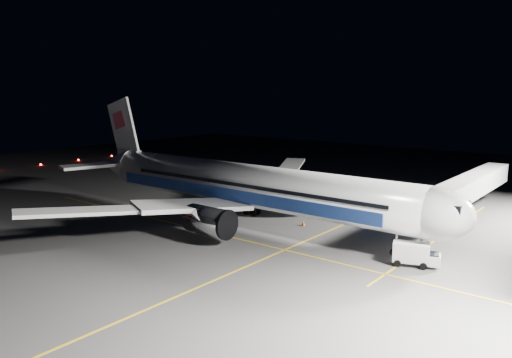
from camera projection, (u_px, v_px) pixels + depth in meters
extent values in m
plane|color=#4C4C4F|center=(249.00, 224.00, 66.64)|extent=(200.00, 200.00, 0.00)
cube|color=gold|center=(313.00, 238.00, 60.53)|extent=(0.25, 80.00, 0.01)
cube|color=gold|center=(219.00, 234.00, 62.01)|extent=(70.00, 0.25, 0.01)
cube|color=gold|center=(440.00, 237.00, 60.91)|extent=(0.25, 40.00, 0.01)
cylinder|color=silver|center=(249.00, 185.00, 65.70)|extent=(48.00, 5.60, 5.60)
ellipsoid|color=silver|center=(431.00, 213.00, 51.04)|extent=(8.96, 5.60, 5.60)
cube|color=black|center=(454.00, 207.00, 49.46)|extent=(2.20, 3.40, 0.90)
cone|color=silver|center=(117.00, 164.00, 83.07)|extent=(9.00, 5.49, 5.49)
cube|color=navy|center=(256.00, 188.00, 68.62)|extent=(42.24, 0.25, 1.50)
cube|color=navy|center=(229.00, 194.00, 64.33)|extent=(42.24, 0.25, 1.50)
cube|color=silver|center=(270.00, 186.00, 73.69)|extent=(11.36, 15.23, 1.53)
cube|color=silver|center=(192.00, 205.00, 61.34)|extent=(11.36, 15.23, 1.53)
cube|color=silver|center=(290.00, 167.00, 86.24)|extent=(8.57, 13.22, 1.31)
cube|color=silver|center=(78.00, 212.00, 54.60)|extent=(8.57, 13.22, 1.31)
cube|color=silver|center=(143.00, 159.00, 86.72)|extent=(6.20, 9.67, 0.45)
cube|color=silver|center=(91.00, 166.00, 78.69)|extent=(6.20, 9.67, 0.45)
cube|color=white|center=(123.00, 129.00, 80.62)|extent=(7.53, 0.40, 10.28)
cube|color=#D74968|center=(120.00, 120.00, 80.86)|extent=(3.22, 0.55, 3.22)
cylinder|color=#B7B7BF|center=(295.00, 196.00, 72.40)|extent=(5.60, 3.40, 3.40)
cylinder|color=#B7B7BF|center=(209.00, 221.00, 58.51)|extent=(5.60, 3.40, 3.40)
cylinder|color=#9999A0|center=(396.00, 244.00, 53.89)|extent=(0.26, 0.26, 2.50)
cylinder|color=black|center=(396.00, 251.00, 54.03)|extent=(0.90, 0.70, 0.90)
cylinder|color=#9999A0|center=(252.00, 206.00, 71.57)|extent=(0.26, 0.26, 2.50)
cylinder|color=#9999A0|center=(210.00, 218.00, 64.93)|extent=(0.26, 0.26, 2.50)
cylinder|color=black|center=(252.00, 211.00, 71.69)|extent=(1.10, 1.60, 1.10)
cylinder|color=black|center=(211.00, 223.00, 65.06)|extent=(1.10, 1.60, 1.10)
cube|color=#B2B2B7|center=(467.00, 188.00, 67.86)|extent=(3.00, 33.90, 2.80)
cube|color=#B2B2B7|center=(425.00, 209.00, 55.63)|extent=(3.60, 3.20, 3.40)
cylinder|color=#9999A0|center=(424.00, 235.00, 56.17)|extent=(0.70, 0.70, 3.10)
cylinder|color=black|center=(420.00, 248.00, 55.68)|extent=(0.70, 0.30, 0.70)
cylinder|color=black|center=(426.00, 244.00, 57.07)|extent=(0.70, 0.30, 0.70)
sphere|color=#FF140A|center=(41.00, 165.00, 118.31)|extent=(0.44, 0.44, 0.44)
sphere|color=#FF140A|center=(78.00, 160.00, 126.03)|extent=(0.44, 0.44, 0.44)
sphere|color=#FF140A|center=(112.00, 156.00, 133.74)|extent=(0.44, 0.44, 0.44)
cube|color=white|center=(411.00, 252.00, 50.82)|extent=(3.97, 2.88, 1.97)
cube|color=white|center=(433.00, 260.00, 50.24)|extent=(1.92, 2.08, 1.07)
cube|color=black|center=(433.00, 255.00, 50.16)|extent=(1.52, 1.79, 0.45)
cylinder|color=black|center=(424.00, 260.00, 51.48)|extent=(0.75, 0.45, 0.72)
cylinder|color=black|center=(423.00, 266.00, 49.73)|extent=(0.75, 0.45, 0.72)
cylinder|color=black|center=(398.00, 258.00, 52.28)|extent=(0.75, 0.45, 0.72)
cylinder|color=black|center=(397.00, 264.00, 50.53)|extent=(0.75, 0.45, 0.72)
cube|color=black|center=(279.00, 190.00, 86.02)|extent=(2.56, 2.02, 1.02)
cube|color=black|center=(279.00, 186.00, 85.91)|extent=(1.17, 1.17, 0.56)
sphere|color=#FFF2CC|center=(274.00, 190.00, 86.01)|extent=(0.24, 0.24, 0.24)
sphere|color=#FFF2CC|center=(278.00, 191.00, 85.25)|extent=(0.24, 0.24, 0.24)
cylinder|color=black|center=(286.00, 193.00, 85.83)|extent=(0.59, 0.37, 0.56)
cylinder|color=black|center=(278.00, 194.00, 84.98)|extent=(0.59, 0.37, 0.56)
cylinder|color=black|center=(280.00, 191.00, 87.21)|extent=(0.59, 0.37, 0.56)
cylinder|color=black|center=(273.00, 192.00, 86.35)|extent=(0.59, 0.37, 0.56)
cone|color=#E36109|center=(303.00, 223.00, 66.00)|extent=(0.45, 0.45, 0.67)
cone|color=#E36109|center=(303.00, 223.00, 66.01)|extent=(0.39, 0.39, 0.58)
cone|color=#E36109|center=(286.00, 200.00, 79.74)|extent=(0.36, 0.36, 0.54)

